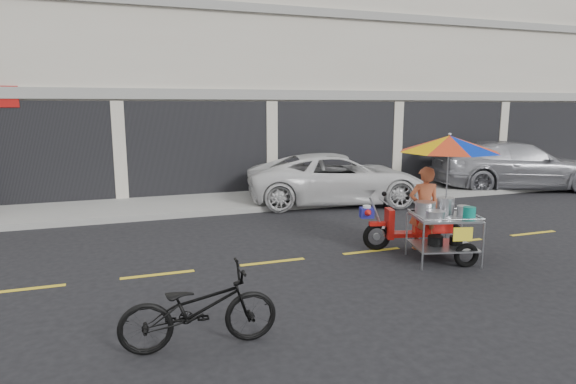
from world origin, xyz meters
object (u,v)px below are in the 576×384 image
object	(u,v)px
white_pickup	(337,178)
food_vendor_rig	(438,179)
near_bicycle	(199,308)
silver_pickup	(514,165)

from	to	relation	value
white_pickup	food_vendor_rig	world-z (taller)	food_vendor_rig
white_pickup	near_bicycle	xyz separation A→B (m)	(-5.06, -7.15, -0.24)
silver_pickup	near_bicycle	xyz separation A→B (m)	(-11.66, -7.36, -0.32)
food_vendor_rig	silver_pickup	bearing A→B (deg)	52.09
white_pickup	food_vendor_rig	size ratio (longest dim) A/B	2.22
white_pickup	silver_pickup	size ratio (longest dim) A/B	0.93
white_pickup	food_vendor_rig	xyz separation A→B (m)	(-0.39, -5.13, 0.74)
food_vendor_rig	near_bicycle	bearing A→B (deg)	-141.91
white_pickup	silver_pickup	xyz separation A→B (m)	(6.60, 0.21, 0.09)
white_pickup	silver_pickup	bearing A→B (deg)	-76.57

